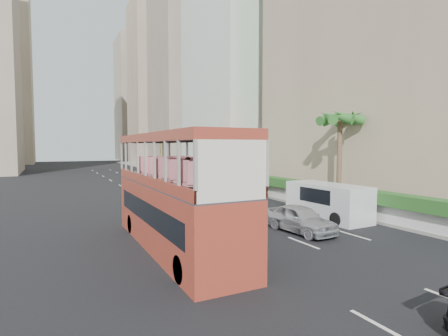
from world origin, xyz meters
TOP-DOWN VIEW (x-y plane):
  - ground_plane at (0.00, 0.00)m, footprint 200.00×200.00m
  - double_decker_bus at (-6.00, 0.00)m, footprint 2.50×11.00m
  - car_silver_lane_a at (-2.34, 1.61)m, footprint 2.00×4.20m
  - car_silver_lane_b at (0.77, -0.35)m, footprint 2.01×4.36m
  - van_asset at (0.70, 16.56)m, footprint 2.44×5.13m
  - minibus_near at (0.95, 10.01)m, footprint 2.88×6.62m
  - minibus_far at (4.40, 12.98)m, footprint 2.70×5.99m
  - panel_van_near at (4.50, 1.63)m, footprint 2.32×5.49m
  - panel_van_far at (3.92, 24.86)m, footprint 2.81×5.81m
  - sidewalk at (9.00, 25.00)m, footprint 6.00×120.00m
  - kerb_wall at (6.20, 14.00)m, footprint 0.30×44.00m
  - hedge at (6.20, 14.00)m, footprint 1.10×44.00m
  - palm_tree at (7.80, 4.00)m, footprint 0.36×0.36m
  - shell_station at (10.00, 23.00)m, footprint 6.50×8.00m
  - tower_mid at (18.00, 58.00)m, footprint 16.00×16.00m
  - tower_far_a at (17.00, 82.00)m, footprint 14.00×14.00m
  - tower_far_b at (17.00, 104.00)m, footprint 14.00×14.00m

SIDE VIEW (x-z plane):
  - ground_plane at x=0.00m, z-range 0.00..0.00m
  - car_silver_lane_a at x=-2.34m, z-range -0.66..0.66m
  - car_silver_lane_b at x=0.77m, z-range -0.72..0.72m
  - van_asset at x=0.70m, z-range -0.71..0.71m
  - sidewalk at x=9.00m, z-range 0.00..0.18m
  - kerb_wall at x=6.20m, z-range 0.18..1.18m
  - panel_van_near at x=4.50m, z-range 0.00..2.17m
  - panel_van_far at x=3.92m, z-range 0.00..2.24m
  - minibus_far at x=4.40m, z-range 0.00..2.56m
  - minibus_near at x=0.95m, z-range 0.00..2.84m
  - hedge at x=6.20m, z-range 1.18..1.88m
  - double_decker_bus at x=-6.00m, z-range 0.00..5.06m
  - shell_station at x=10.00m, z-range 0.00..5.50m
  - palm_tree at x=7.80m, z-range 0.18..6.58m
  - tower_far_b at x=17.00m, z-range 0.00..40.00m
  - tower_far_a at x=17.00m, z-range 0.00..44.00m
  - tower_mid at x=18.00m, z-range 0.00..50.00m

